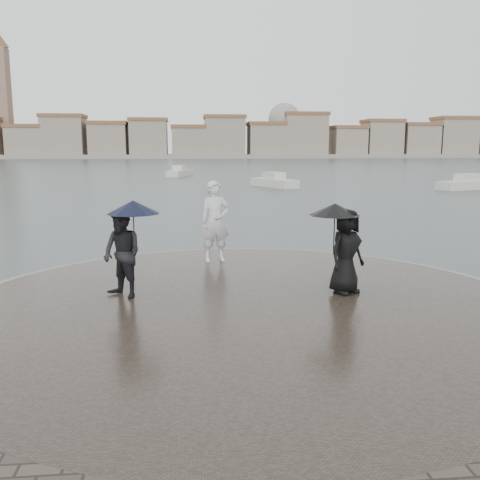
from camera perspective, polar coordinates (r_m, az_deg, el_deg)
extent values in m
plane|color=#2B3835|center=(7.80, 3.74, -16.78)|extent=(400.00, 400.00, 0.00)
cylinder|color=gray|center=(10.96, 0.70, -7.84)|extent=(12.50, 12.50, 0.32)
cylinder|color=#2D261E|center=(10.95, 0.70, -7.73)|extent=(11.90, 11.90, 0.36)
imported|color=silver|center=(14.72, -2.67, 2.00)|extent=(0.90, 0.68, 2.23)
imported|color=black|center=(11.44, -12.47, -1.44)|extent=(1.15, 1.14, 1.87)
cylinder|color=black|center=(11.44, -11.24, 0.73)|extent=(0.02, 0.02, 0.90)
cone|color=#101732|center=(11.37, -11.34, 3.46)|extent=(1.12, 1.12, 0.28)
imported|color=black|center=(11.72, 11.26, -1.20)|extent=(1.07, 0.97, 1.84)
cylinder|color=black|center=(11.68, 10.00, 0.70)|extent=(0.02, 0.02, 0.90)
cone|color=black|center=(11.60, 10.08, 3.24)|extent=(1.11, 1.11, 0.26)
cube|color=gray|center=(169.89, -5.48, 8.89)|extent=(260.00, 20.00, 1.20)
cube|color=gray|center=(173.31, -21.81, 9.55)|extent=(10.00, 10.00, 9.00)
cube|color=brown|center=(173.41, -21.92, 11.20)|extent=(10.60, 10.60, 1.00)
cube|color=gray|center=(170.68, -18.23, 10.27)|extent=(12.00, 10.00, 12.00)
cube|color=brown|center=(170.90, -18.35, 12.44)|extent=(12.60, 10.60, 1.00)
cube|color=gray|center=(168.42, -13.82, 10.15)|extent=(11.00, 10.00, 10.00)
cube|color=brown|center=(168.56, -13.90, 12.01)|extent=(11.60, 10.60, 1.00)
cube|color=gray|center=(167.23, -9.69, 10.46)|extent=(11.00, 10.00, 11.00)
cube|color=brown|center=(167.41, -9.75, 12.52)|extent=(11.60, 10.60, 1.00)
cube|color=gray|center=(166.87, -5.50, 10.22)|extent=(10.00, 10.00, 9.00)
cube|color=brown|center=(166.98, -5.53, 11.93)|extent=(10.60, 10.60, 1.00)
cube|color=gray|center=(167.33, -1.67, 10.77)|extent=(12.00, 10.00, 12.00)
cube|color=brown|center=(167.55, -1.68, 12.99)|extent=(12.60, 10.60, 1.00)
cube|color=gray|center=(168.76, 2.81, 10.41)|extent=(11.00, 10.00, 10.00)
cube|color=brown|center=(168.90, 2.83, 12.28)|extent=(11.60, 10.60, 1.00)
cube|color=gray|center=(170.99, 6.87, 10.85)|extent=(13.00, 10.00, 13.00)
cube|color=brown|center=(171.25, 6.92, 13.19)|extent=(13.60, 10.60, 1.00)
cube|color=gray|center=(174.54, 11.41, 10.05)|extent=(10.00, 10.00, 9.00)
cube|color=brown|center=(174.64, 11.47, 11.69)|extent=(10.60, 10.60, 1.00)
cube|color=gray|center=(178.09, 14.86, 10.24)|extent=(11.00, 10.00, 11.00)
cube|color=brown|center=(178.26, 14.95, 12.16)|extent=(11.60, 10.60, 1.00)
cube|color=gray|center=(182.62, 18.43, 9.89)|extent=(11.00, 10.00, 10.00)
cube|color=brown|center=(182.75, 18.53, 11.61)|extent=(11.60, 10.60, 1.00)
cube|color=gray|center=(187.83, 21.84, 9.98)|extent=(12.00, 10.00, 12.00)
cube|color=brown|center=(188.03, 21.97, 11.96)|extent=(12.60, 10.60, 1.00)
cube|color=#846654|center=(177.67, -24.10, 13.11)|extent=(5.00, 5.00, 32.00)
sphere|color=gray|center=(171.93, 4.76, 12.72)|extent=(10.00, 10.00, 10.00)
cube|color=beige|center=(48.50, 23.07, 5.29)|extent=(5.72, 3.31, 0.90)
cube|color=beige|center=(48.46, 23.11, 5.99)|extent=(2.28, 1.79, 0.90)
cube|color=beige|center=(47.54, 3.65, 5.98)|extent=(3.70, 5.67, 0.90)
cube|color=beige|center=(47.50, 3.66, 6.70)|extent=(1.91, 2.32, 0.90)
cube|color=beige|center=(65.30, -6.42, 7.00)|extent=(3.32, 5.72, 0.90)
cube|color=beige|center=(65.27, -6.43, 7.53)|extent=(1.79, 2.28, 0.90)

